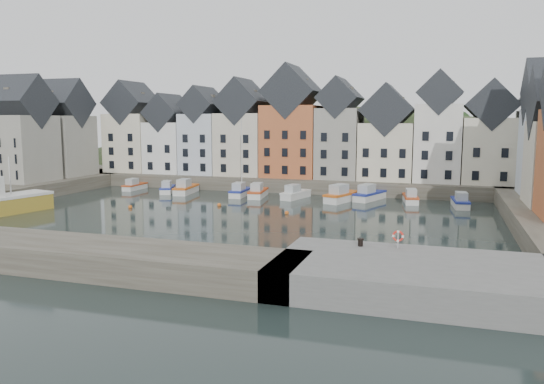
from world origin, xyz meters
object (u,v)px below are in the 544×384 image
at_px(boat_d, 240,191).
at_px(boat_a, 134,186).
at_px(life_ring_post, 398,237).
at_px(mooring_bollard, 360,242).

bearing_deg(boat_d, boat_a, 171.12).
bearing_deg(boat_d, life_ring_post, -57.12).
distance_m(boat_d, life_ring_post, 42.08).
xyz_separation_m(boat_d, mooring_bollard, (22.55, -33.74, 1.56)).
xyz_separation_m(boat_a, life_ring_post, (43.92, -35.28, 2.25)).
distance_m(mooring_bollard, life_ring_post, 2.68).
height_order(boat_a, boat_d, boat_d).
bearing_deg(mooring_bollard, boat_a, 139.42).
height_order(mooring_bollard, life_ring_post, life_ring_post).
bearing_deg(boat_d, mooring_bollard, -60.16).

